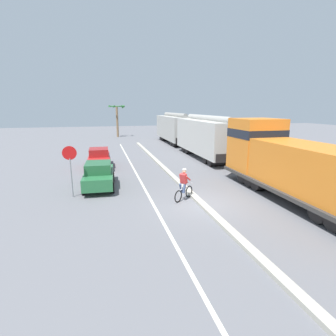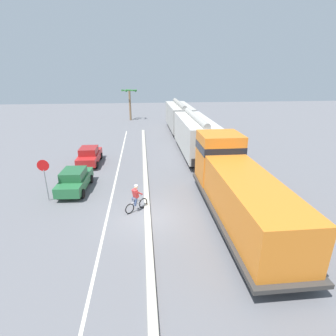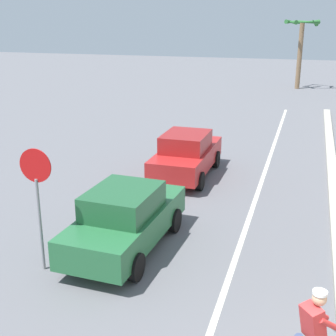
% 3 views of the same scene
% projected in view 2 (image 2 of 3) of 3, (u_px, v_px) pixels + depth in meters
% --- Properties ---
extents(ground_plane, '(120.00, 120.00, 0.00)m').
position_uv_depth(ground_plane, '(147.00, 217.00, 15.67)').
color(ground_plane, slate).
extents(median_curb, '(0.36, 36.00, 0.16)m').
position_uv_depth(median_curb, '(146.00, 177.00, 21.24)').
color(median_curb, '#B2AD9E').
rests_on(median_curb, ground).
extents(lane_stripe, '(0.14, 36.00, 0.01)m').
position_uv_depth(lane_stripe, '(116.00, 179.00, 21.04)').
color(lane_stripe, silver).
rests_on(lane_stripe, ground).
extents(locomotive, '(3.10, 11.61, 4.20)m').
position_uv_depth(locomotive, '(235.00, 187.00, 15.32)').
color(locomotive, orange).
rests_on(locomotive, ground).
extents(hopper_car_lead, '(2.90, 10.60, 4.18)m').
position_uv_depth(hopper_car_lead, '(195.00, 135.00, 26.56)').
color(hopper_car_lead, beige).
rests_on(hopper_car_lead, ground).
extents(hopper_car_middle, '(2.90, 10.60, 4.18)m').
position_uv_depth(hopper_car_middle, '(179.00, 117.00, 37.39)').
color(hopper_car_middle, '#AEABA3').
rests_on(hopper_car_middle, ground).
extents(parked_car_green, '(1.99, 4.28, 1.62)m').
position_uv_depth(parked_car_green, '(75.00, 180.00, 18.86)').
color(parked_car_green, '#286B3D').
rests_on(parked_car_green, ground).
extents(parked_car_red, '(1.87, 4.22, 1.62)m').
position_uv_depth(parked_car_red, '(89.00, 156.00, 24.30)').
color(parked_car_red, red).
rests_on(parked_car_red, ground).
extents(cyclist, '(1.37, 1.12, 1.71)m').
position_uv_depth(cyclist, '(136.00, 199.00, 16.06)').
color(cyclist, black).
rests_on(cyclist, ground).
extents(stop_sign, '(0.76, 0.08, 2.88)m').
position_uv_depth(stop_sign, '(44.00, 172.00, 16.93)').
color(stop_sign, gray).
rests_on(stop_sign, ground).
extents(palm_tree_near, '(2.66, 2.66, 5.41)m').
position_uv_depth(palm_tree_near, '(130.00, 97.00, 45.16)').
color(palm_tree_near, '#846647').
rests_on(palm_tree_near, ground).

